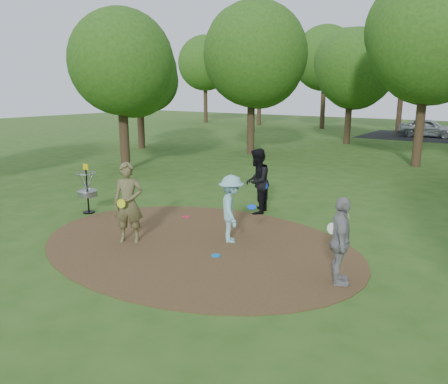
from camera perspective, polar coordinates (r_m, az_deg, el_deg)
The scene contains 11 objects.
ground at distance 10.93m, azimuth -3.62°, elevation -6.82°, with size 100.00×100.00×0.00m, color #2D5119.
dirt_clearing at distance 10.93m, azimuth -3.63°, elevation -6.77°, with size 8.40×8.40×0.02m, color #47301C.
player_observer_with_disc at distance 11.03m, azimuth -12.38°, elevation -1.41°, with size 0.88×0.81×2.02m.
player_throwing_with_disc at distance 10.84m, azimuth 0.96°, elevation -2.23°, with size 1.33×1.26×1.71m.
player_walking_with_disc at distance 13.36m, azimuth 4.33°, elevation 1.40°, with size 1.01×1.15×2.01m.
player_waiting_with_disc at distance 8.79m, azimuth 14.96°, elevation -6.26°, with size 0.82×1.12×1.77m.
disc_ground_blue at distance 10.13m, azimuth -1.07°, elevation -8.29°, with size 0.22×0.22×0.02m, color blue.
disc_ground_red at distance 13.12m, azimuth -4.95°, elevation -3.23°, with size 0.22×0.22×0.02m, color red.
car_left at distance 38.52m, azimuth 25.07°, elevation 7.61°, with size 1.73×4.30×1.46m, color #ACB1B4.
disc_golf_basket at distance 14.02m, azimuth -17.47°, elevation 0.84°, with size 0.63×0.63×1.54m.
tree_ring at distance 17.37m, azimuth 21.61°, elevation 17.31°, with size 36.79×44.86×9.06m.
Camera 1 is at (6.41, -8.01, 3.77)m, focal length 35.00 mm.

